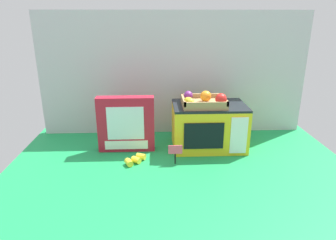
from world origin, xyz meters
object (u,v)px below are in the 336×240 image
Objects in this scene: food_groups_crate at (204,101)px; loose_toy_banana at (135,160)px; cookie_set_box at (126,124)px; toy_microwave at (209,126)px; price_sign at (175,152)px.

loose_toy_banana is at bearing -156.85° from food_groups_crate.
toy_microwave is at bearing 3.23° from cookie_set_box.
cookie_set_box is 0.21m from loose_toy_banana.
cookie_set_box is at bearing 179.75° from food_groups_crate.
food_groups_crate is 0.32m from price_sign.
toy_microwave is 3.43× the size of loose_toy_banana.
cookie_set_box is 0.32m from price_sign.
food_groups_crate is at bearing 47.21° from price_sign.
loose_toy_banana is at bearing 174.10° from price_sign.
toy_microwave reaches higher than loose_toy_banana.
toy_microwave reaches higher than price_sign.
cookie_set_box reaches higher than toy_microwave.
toy_microwave is at bearing 36.97° from food_groups_crate.
food_groups_crate is at bearing -0.25° from cookie_set_box.
loose_toy_banana is (-0.20, 0.02, -0.05)m from price_sign.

